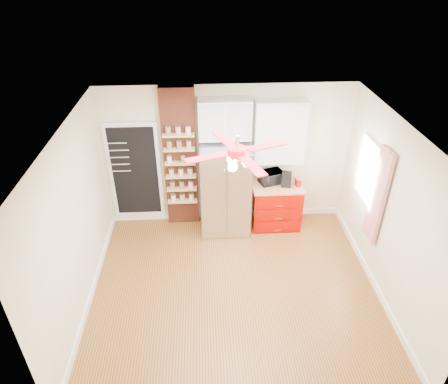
{
  "coord_description": "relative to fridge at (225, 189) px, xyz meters",
  "views": [
    {
      "loc": [
        -0.44,
        -4.57,
        4.69
      ],
      "look_at": [
        -0.12,
        0.9,
        1.26
      ],
      "focal_mm": 32.0,
      "sensor_mm": 36.0,
      "label": 1
    }
  ],
  "objects": [
    {
      "name": "red_cabinet",
      "position": [
        0.97,
        0.05,
        -0.42
      ],
      "size": [
        0.94,
        0.64,
        0.9
      ],
      "color": "#9E0500",
      "rests_on": "floor"
    },
    {
      "name": "upper_glass_cabinet",
      "position": [
        0.0,
        0.2,
        1.27
      ],
      "size": [
        0.9,
        0.35,
        0.7
      ],
      "primitive_type": "cube",
      "color": "white",
      "rests_on": "wall_back"
    },
    {
      "name": "canister_left",
      "position": [
        1.34,
        -0.02,
        0.1
      ],
      "size": [
        0.11,
        0.11,
        0.15
      ],
      "primitive_type": "cylinder",
      "rotation": [
        0.0,
        0.0,
        0.1
      ],
      "color": "#A30909",
      "rests_on": "red_cabinet"
    },
    {
      "name": "pantry_jar_oats",
      "position": [
        -0.99,
        0.17,
        0.56
      ],
      "size": [
        0.1,
        0.1,
        0.12
      ],
      "primitive_type": "cylinder",
      "rotation": [
        0.0,
        0.0,
        -0.23
      ],
      "color": "#EEEDB6",
      "rests_on": "brick_pillar"
    },
    {
      "name": "upper_shelf_unit",
      "position": [
        0.97,
        0.22,
        1.0
      ],
      "size": [
        0.9,
        0.3,
        1.15
      ],
      "primitive_type": "cube",
      "color": "white",
      "rests_on": "wall_back"
    },
    {
      "name": "window",
      "position": [
        2.28,
        -0.73,
        0.68
      ],
      "size": [
        0.04,
        0.75,
        1.05
      ],
      "primitive_type": "cube",
      "color": "white",
      "rests_on": "wall_right"
    },
    {
      "name": "pantry_jar_beans",
      "position": [
        -0.74,
        0.14,
        0.56
      ],
      "size": [
        0.1,
        0.1,
        0.12
      ],
      "primitive_type": "cylinder",
      "rotation": [
        0.0,
        0.0,
        0.34
      ],
      "color": "olive",
      "rests_on": "brick_pillar"
    },
    {
      "name": "fridge",
      "position": [
        0.0,
        0.0,
        0.0
      ],
      "size": [
        0.9,
        0.7,
        1.75
      ],
      "primitive_type": "cube",
      "color": "silver",
      "rests_on": "floor"
    },
    {
      "name": "toaster_oven",
      "position": [
        0.85,
        0.13,
        0.14
      ],
      "size": [
        0.5,
        0.41,
        0.23
      ],
      "primitive_type": "imported",
      "rotation": [
        0.0,
        0.0,
        0.35
      ],
      "color": "black",
      "rests_on": "red_cabinet"
    },
    {
      "name": "wall_left",
      "position": [
        -2.2,
        -1.63,
        0.48
      ],
      "size": [
        0.02,
        4.0,
        2.7
      ],
      "primitive_type": "cube",
      "color": "beige",
      "rests_on": "floor"
    },
    {
      "name": "wall_back",
      "position": [
        0.05,
        0.37,
        0.48
      ],
      "size": [
        4.5,
        0.02,
        2.7
      ],
      "primitive_type": "cube",
      "color": "beige",
      "rests_on": "floor"
    },
    {
      "name": "brick_pillar",
      "position": [
        -0.8,
        0.29,
        0.48
      ],
      "size": [
        0.6,
        0.16,
        2.7
      ],
      "primitive_type": "cube",
      "color": "brown",
      "rests_on": "floor"
    },
    {
      "name": "ceiling",
      "position": [
        0.05,
        -1.63,
        1.83
      ],
      "size": [
        4.5,
        4.5,
        0.0
      ],
      "primitive_type": "plane",
      "color": "white",
      "rests_on": "wall_back"
    },
    {
      "name": "canister_right",
      "position": [
        1.34,
        0.05,
        0.1
      ],
      "size": [
        0.13,
        0.13,
        0.15
      ],
      "primitive_type": "cylinder",
      "rotation": [
        0.0,
        0.0,
        -0.34
      ],
      "color": "#A20923",
      "rests_on": "red_cabinet"
    },
    {
      "name": "floor",
      "position": [
        0.05,
        -1.63,
        -0.88
      ],
      "size": [
        4.5,
        4.5,
        0.0
      ],
      "primitive_type": "plane",
      "color": "olive",
      "rests_on": "ground"
    },
    {
      "name": "wall_right",
      "position": [
        2.3,
        -1.63,
        0.48
      ],
      "size": [
        0.02,
        4.0,
        2.7
      ],
      "primitive_type": "cube",
      "color": "beige",
      "rests_on": "floor"
    },
    {
      "name": "coffee_maker",
      "position": [
        1.12,
        0.02,
        0.15
      ],
      "size": [
        0.22,
        0.24,
        0.25
      ],
      "primitive_type": "cube",
      "rotation": [
        0.0,
        0.0,
        -0.26
      ],
      "color": "black",
      "rests_on": "red_cabinet"
    },
    {
      "name": "curtain",
      "position": [
        2.23,
        -1.28,
        0.57
      ],
      "size": [
        0.06,
        0.4,
        1.55
      ],
      "primitive_type": "cube",
      "color": "red",
      "rests_on": "wall_right"
    },
    {
      "name": "wall_front",
      "position": [
        0.05,
        -3.63,
        0.48
      ],
      "size": [
        4.5,
        0.02,
        2.7
      ],
      "primitive_type": "cube",
      "color": "beige",
      "rests_on": "floor"
    },
    {
      "name": "ceiling_fan",
      "position": [
        0.05,
        -1.63,
        1.55
      ],
      "size": [
        1.4,
        1.4,
        0.44
      ],
      "color": "silver",
      "rests_on": "ceiling"
    },
    {
      "name": "chalkboard",
      "position": [
        -1.65,
        0.33,
        0.23
      ],
      "size": [
        0.95,
        0.05,
        1.95
      ],
      "color": "white",
      "rests_on": "wall_back"
    }
  ]
}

